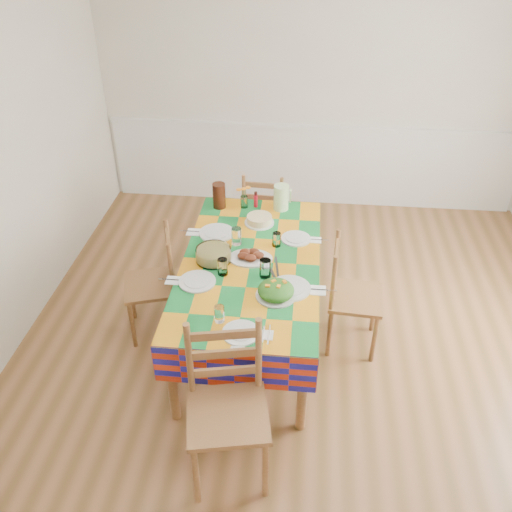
{
  "coord_description": "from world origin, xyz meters",
  "views": [
    {
      "loc": [
        -0.05,
        -3.05,
        3.04
      ],
      "look_at": [
        -0.38,
        0.11,
        0.84
      ],
      "focal_mm": 38.0,
      "sensor_mm": 36.0,
      "label": 1
    }
  ],
  "objects_px": {
    "green_pitcher": "(281,197)",
    "meat_platter": "(250,256)",
    "chair_right": "(350,297)",
    "chair_far": "(264,214)",
    "chair_near": "(227,408)",
    "tea_pitcher": "(219,196)",
    "chair_left": "(155,284)",
    "dining_table": "(251,270)"
  },
  "relations": [
    {
      "from": "chair_near",
      "to": "tea_pitcher",
      "type": "bearing_deg",
      "value": 88.39
    },
    {
      "from": "chair_left",
      "to": "chair_far",
      "type": "bearing_deg",
      "value": 130.22
    },
    {
      "from": "dining_table",
      "to": "chair_right",
      "type": "xyz_separation_m",
      "value": [
        0.75,
        0.0,
        -0.19
      ]
    },
    {
      "from": "chair_left",
      "to": "green_pitcher",
      "type": "bearing_deg",
      "value": 113.26
    },
    {
      "from": "chair_near",
      "to": "dining_table",
      "type": "bearing_deg",
      "value": 77.9
    },
    {
      "from": "meat_platter",
      "to": "green_pitcher",
      "type": "xyz_separation_m",
      "value": [
        0.18,
        0.77,
        0.08
      ]
    },
    {
      "from": "meat_platter",
      "to": "chair_left",
      "type": "height_order",
      "value": "chair_left"
    },
    {
      "from": "chair_near",
      "to": "meat_platter",
      "type": "bearing_deg",
      "value": 78.2
    },
    {
      "from": "tea_pitcher",
      "to": "chair_near",
      "type": "height_order",
      "value": "chair_near"
    },
    {
      "from": "tea_pitcher",
      "to": "chair_left",
      "type": "distance_m",
      "value": 0.95
    },
    {
      "from": "meat_platter",
      "to": "green_pitcher",
      "type": "bearing_deg",
      "value": 77.16
    },
    {
      "from": "dining_table",
      "to": "chair_far",
      "type": "height_order",
      "value": "chair_far"
    },
    {
      "from": "tea_pitcher",
      "to": "meat_platter",
      "type": "bearing_deg",
      "value": -65.02
    },
    {
      "from": "tea_pitcher",
      "to": "chair_near",
      "type": "xyz_separation_m",
      "value": [
        0.35,
        -1.96,
        -0.33
      ]
    },
    {
      "from": "meat_platter",
      "to": "chair_near",
      "type": "relative_size",
      "value": 0.31
    },
    {
      "from": "green_pitcher",
      "to": "chair_far",
      "type": "xyz_separation_m",
      "value": [
        -0.17,
        0.39,
        -0.4
      ]
    },
    {
      "from": "meat_platter",
      "to": "chair_far",
      "type": "xyz_separation_m",
      "value": [
        0.0,
        1.16,
        -0.32
      ]
    },
    {
      "from": "meat_platter",
      "to": "green_pitcher",
      "type": "relative_size",
      "value": 1.5
    },
    {
      "from": "dining_table",
      "to": "green_pitcher",
      "type": "xyz_separation_m",
      "value": [
        0.17,
        0.8,
        0.19
      ]
    },
    {
      "from": "meat_platter",
      "to": "tea_pitcher",
      "type": "distance_m",
      "value": 0.83
    },
    {
      "from": "green_pitcher",
      "to": "chair_near",
      "type": "height_order",
      "value": "chair_near"
    },
    {
      "from": "tea_pitcher",
      "to": "chair_far",
      "type": "relative_size",
      "value": 0.24
    },
    {
      "from": "chair_near",
      "to": "chair_far",
      "type": "distance_m",
      "value": 2.37
    },
    {
      "from": "dining_table",
      "to": "chair_right",
      "type": "height_order",
      "value": "chair_right"
    },
    {
      "from": "meat_platter",
      "to": "tea_pitcher",
      "type": "relative_size",
      "value": 1.5
    },
    {
      "from": "green_pitcher",
      "to": "chair_near",
      "type": "xyz_separation_m",
      "value": [
        -0.18,
        -1.98,
        -0.33
      ]
    },
    {
      "from": "green_pitcher",
      "to": "chair_right",
      "type": "relative_size",
      "value": 0.24
    },
    {
      "from": "green_pitcher",
      "to": "chair_right",
      "type": "bearing_deg",
      "value": -53.95
    },
    {
      "from": "green_pitcher",
      "to": "meat_platter",
      "type": "bearing_deg",
      "value": -102.84
    },
    {
      "from": "dining_table",
      "to": "chair_right",
      "type": "distance_m",
      "value": 0.78
    },
    {
      "from": "chair_left",
      "to": "meat_platter",
      "type": "bearing_deg",
      "value": 73.95
    },
    {
      "from": "dining_table",
      "to": "chair_near",
      "type": "distance_m",
      "value": 1.19
    },
    {
      "from": "chair_far",
      "to": "chair_left",
      "type": "bearing_deg",
      "value": 61.04
    },
    {
      "from": "chair_right",
      "to": "tea_pitcher",
      "type": "bearing_deg",
      "value": 59.33
    },
    {
      "from": "chair_near",
      "to": "chair_left",
      "type": "relative_size",
      "value": 1.14
    },
    {
      "from": "tea_pitcher",
      "to": "chair_near",
      "type": "relative_size",
      "value": 0.21
    },
    {
      "from": "tea_pitcher",
      "to": "chair_left",
      "type": "height_order",
      "value": "tea_pitcher"
    },
    {
      "from": "meat_platter",
      "to": "chair_far",
      "type": "height_order",
      "value": "chair_far"
    },
    {
      "from": "meat_platter",
      "to": "chair_left",
      "type": "bearing_deg",
      "value": -178.83
    },
    {
      "from": "meat_platter",
      "to": "chair_right",
      "type": "xyz_separation_m",
      "value": [
        0.76,
        -0.02,
        -0.3
      ]
    },
    {
      "from": "tea_pitcher",
      "to": "chair_right",
      "type": "height_order",
      "value": "tea_pitcher"
    },
    {
      "from": "tea_pitcher",
      "to": "chair_left",
      "type": "xyz_separation_m",
      "value": [
        -0.4,
        -0.77,
        -0.39
      ]
    }
  ]
}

